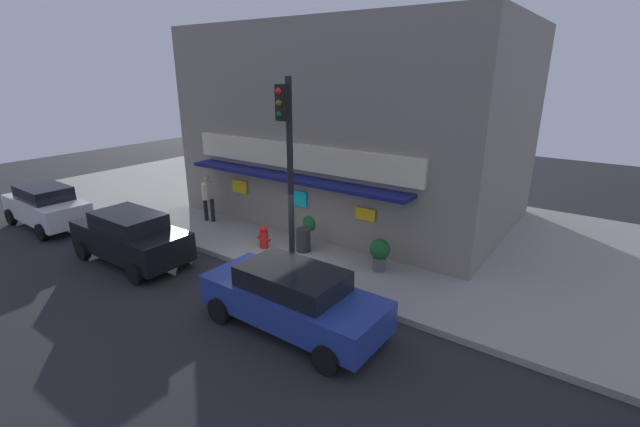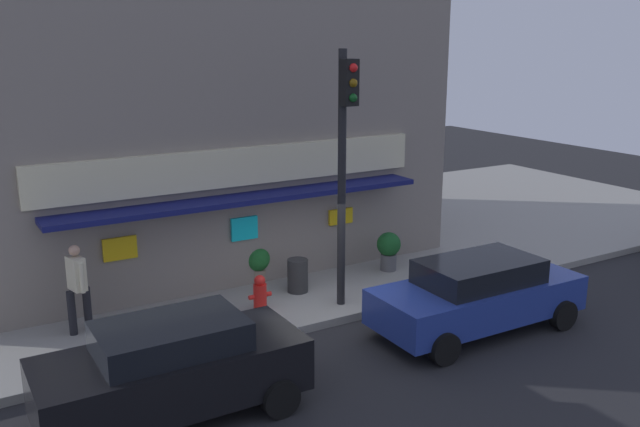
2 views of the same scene
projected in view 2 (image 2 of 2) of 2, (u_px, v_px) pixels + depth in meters
ground_plane at (337, 326)px, 14.57m from camera, size 50.73×50.73×0.00m
sidewalk at (230, 252)px, 19.33m from camera, size 33.82×11.46×0.18m
corner_building at (179, 118)px, 18.77m from camera, size 12.37×8.75×7.35m
traffic_light at (345, 147)px, 14.37m from camera, size 0.32×0.58×5.59m
fire_hydrant at (260, 293)px, 14.89m from camera, size 0.53×0.29×0.80m
trash_can at (298, 276)px, 15.97m from camera, size 0.49×0.49×0.79m
pedestrian at (77, 285)px, 13.59m from camera, size 0.51×0.58×1.85m
potted_plant_by_doorway at (389, 248)px, 17.42m from camera, size 0.62×0.62×1.00m
potted_plant_by_window at (257, 261)px, 16.65m from camera, size 0.64×0.64×0.89m
parked_car_black at (172, 368)px, 10.85m from camera, size 4.25×1.96×1.66m
parked_car_blue at (478, 294)px, 14.18m from camera, size 4.62×2.05×1.55m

